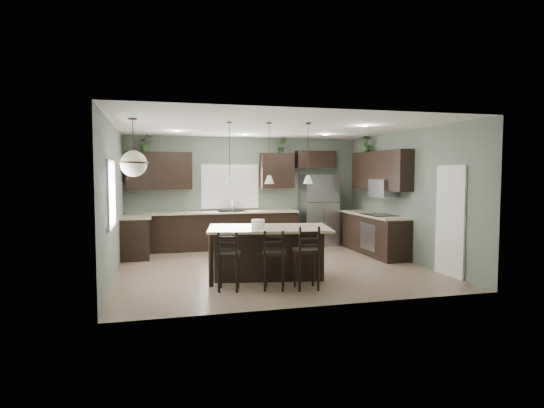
{
  "coord_description": "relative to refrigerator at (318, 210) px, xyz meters",
  "views": [
    {
      "loc": [
        -2.29,
        -8.74,
        1.91
      ],
      "look_at": [
        0.1,
        0.4,
        1.25
      ],
      "focal_mm": 30.0,
      "sensor_mm": 36.0,
      "label": 1
    }
  ],
  "objects": [
    {
      "name": "ground",
      "position": [
        -1.88,
        -2.39,
        -0.93
      ],
      "size": [
        6.0,
        6.0,
        0.0
      ],
      "primitive_type": "plane",
      "color": "#9E8466",
      "rests_on": "ground"
    },
    {
      "name": "pantry_door",
      "position": [
        1.1,
        -3.94,
        0.09
      ],
      "size": [
        0.04,
        0.82,
        2.04
      ],
      "primitive_type": "cube",
      "color": "white",
      "rests_on": "ground"
    },
    {
      "name": "window_back",
      "position": [
        -2.28,
        0.34,
        0.62
      ],
      "size": [
        1.35,
        0.02,
        1.0
      ],
      "primitive_type": "cube",
      "color": "white",
      "rests_on": "room_shell"
    },
    {
      "name": "window_left",
      "position": [
        -4.86,
        -3.19,
        0.62
      ],
      "size": [
        0.02,
        1.1,
        1.0
      ],
      "primitive_type": "cube",
      "color": "white",
      "rests_on": "room_shell"
    },
    {
      "name": "left_return_cabs",
      "position": [
        -4.58,
        -0.69,
        -0.48
      ],
      "size": [
        0.6,
        0.9,
        0.9
      ],
      "primitive_type": "cube",
      "color": "black",
      "rests_on": "ground"
    },
    {
      "name": "left_return_countertop",
      "position": [
        -4.56,
        -0.69,
        -0.01
      ],
      "size": [
        0.66,
        0.96,
        0.04
      ],
      "primitive_type": "cube",
      "color": "beige",
      "rests_on": "left_return_cabs"
    },
    {
      "name": "back_lower_cabs",
      "position": [
        -2.73,
        0.06,
        -0.48
      ],
      "size": [
        4.2,
        0.6,
        0.9
      ],
      "primitive_type": "cube",
      "color": "black",
      "rests_on": "ground"
    },
    {
      "name": "back_countertop",
      "position": [
        -2.73,
        0.04,
        -0.01
      ],
      "size": [
        4.2,
        0.66,
        0.04
      ],
      "primitive_type": "cube",
      "color": "beige",
      "rests_on": "back_lower_cabs"
    },
    {
      "name": "sink_inset",
      "position": [
        -2.28,
        0.04,
        0.01
      ],
      "size": [
        0.7,
        0.45,
        0.01
      ],
      "primitive_type": "cube",
      "color": "gray",
      "rests_on": "back_countertop"
    },
    {
      "name": "faucet",
      "position": [
        -2.28,
        0.01,
        0.16
      ],
      "size": [
        0.02,
        0.02,
        0.28
      ],
      "primitive_type": "cylinder",
      "color": "silver",
      "rests_on": "back_countertop"
    },
    {
      "name": "back_upper_left",
      "position": [
        -4.03,
        0.19,
        1.02
      ],
      "size": [
        1.55,
        0.34,
        0.9
      ],
      "primitive_type": "cube",
      "color": "black",
      "rests_on": "room_shell"
    },
    {
      "name": "back_upper_right",
      "position": [
        -1.08,
        0.19,
        1.02
      ],
      "size": [
        0.85,
        0.34,
        0.9
      ],
      "primitive_type": "cube",
      "color": "black",
      "rests_on": "room_shell"
    },
    {
      "name": "fridge_header",
      "position": [
        -0.03,
        0.19,
        1.32
      ],
      "size": [
        1.05,
        0.34,
        0.45
      ],
      "primitive_type": "cube",
      "color": "black",
      "rests_on": "room_shell"
    },
    {
      "name": "right_lower_cabs",
      "position": [
        0.82,
        -1.52,
        -0.48
      ],
      "size": [
        0.6,
        2.35,
        0.9
      ],
      "primitive_type": "cube",
      "color": "black",
      "rests_on": "ground"
    },
    {
      "name": "right_countertop",
      "position": [
        0.8,
        -1.52,
        -0.01
      ],
      "size": [
        0.66,
        2.35,
        0.04
      ],
      "primitive_type": "cube",
      "color": "beige",
      "rests_on": "right_lower_cabs"
    },
    {
      "name": "cooktop",
      "position": [
        0.8,
        -1.79,
        0.02
      ],
      "size": [
        0.58,
        0.75,
        0.02
      ],
      "primitive_type": "cube",
      "color": "black",
      "rests_on": "right_countertop"
    },
    {
      "name": "wall_oven_front",
      "position": [
        0.52,
        -1.79,
        -0.48
      ],
      "size": [
        0.01,
        0.72,
        0.6
      ],
      "primitive_type": "cube",
      "color": "gray",
      "rests_on": "right_lower_cabs"
    },
    {
      "name": "right_upper_cabs",
      "position": [
        0.95,
        -1.52,
        1.02
      ],
      "size": [
        0.34,
        2.35,
        0.9
      ],
      "primitive_type": "cube",
      "color": "black",
      "rests_on": "room_shell"
    },
    {
      "name": "microwave",
      "position": [
        0.9,
        -1.79,
        0.62
      ],
      "size": [
        0.4,
        0.75,
        0.4
      ],
      "primitive_type": "cube",
      "color": "gray",
      "rests_on": "right_upper_cabs"
    },
    {
      "name": "refrigerator",
      "position": [
        0.0,
        0.0,
        0.0
      ],
      "size": [
        0.9,
        0.74,
        1.85
      ],
      "primitive_type": "cube",
      "color": "#9B9DA4",
      "rests_on": "ground"
    },
    {
      "name": "kitchen_island",
      "position": [
        -2.16,
        -3.27,
        -0.46
      ],
      "size": [
        2.35,
        1.6,
        0.92
      ],
      "primitive_type": "cube",
      "rotation": [
        0.0,
        0.0,
        -0.18
      ],
      "color": "black",
      "rests_on": "ground"
    },
    {
      "name": "serving_dish",
      "position": [
        -2.36,
        -3.24,
        0.07
      ],
      "size": [
        0.24,
        0.24,
        0.14
      ],
      "primitive_type": "cylinder",
      "color": "white",
      "rests_on": "kitchen_island"
    },
    {
      "name": "bar_stool_left",
      "position": [
        -3.02,
        -3.97,
        -0.44
      ],
      "size": [
        0.44,
        0.44,
        0.98
      ],
      "primitive_type": "cube",
      "rotation": [
        0.0,
        0.0,
        -0.24
      ],
      "color": "black",
      "rests_on": "ground"
    },
    {
      "name": "bar_stool_center",
      "position": [
        -2.29,
        -4.09,
        -0.43
      ],
      "size": [
        0.46,
        0.46,
        0.99
      ],
      "primitive_type": "cube",
      "rotation": [
        0.0,
        0.0,
        -0.3
      ],
      "color": "black",
      "rests_on": "ground"
    },
    {
      "name": "bar_stool_right",
      "position": [
        -1.77,
        -4.19,
        -0.4
      ],
      "size": [
        0.42,
        0.42,
        1.05
      ],
      "primitive_type": "cube",
      "rotation": [
        0.0,
        0.0,
        -0.07
      ],
      "color": "black",
      "rests_on": "ground"
    },
    {
      "name": "pendant_left",
      "position": [
        -2.85,
        -3.15,
        1.32
      ],
      "size": [
        0.17,
        0.17,
        1.1
      ],
      "primitive_type": null,
      "color": "silver",
      "rests_on": "room_shell"
    },
    {
      "name": "pendant_center",
      "position": [
        -2.16,
        -3.27,
        1.32
      ],
      "size": [
        0.17,
        0.17,
        1.1
      ],
      "primitive_type": null,
      "color": "white",
      "rests_on": "room_shell"
    },
    {
      "name": "pendant_right",
      "position": [
        -1.48,
        -3.4,
        1.32
      ],
      "size": [
        0.17,
        0.17,
        1.1
      ],
      "primitive_type": null,
      "color": "white",
      "rests_on": "room_shell"
    },
    {
      "name": "chandelier",
      "position": [
        -4.48,
        -3.31,
        1.39
      ],
      "size": [
        0.47,
        0.47,
        0.97
      ],
      "primitive_type": null,
      "color": "#F8F1CB",
      "rests_on": "room_shell"
    },
    {
      "name": "plant_back_left",
      "position": [
        -4.34,
        0.16,
        1.67
      ],
      "size": [
        0.44,
        0.42,
        0.39
      ],
      "primitive_type": "imported",
      "rotation": [
        0.0,
        0.0,
        0.42
      ],
      "color": "#284C21",
      "rests_on": "back_upper_left"
    },
    {
      "name": "plant_back_right",
      "position": [
        -0.95,
        0.16,
        1.67
      ],
      "size": [
        0.26,
        0.23,
        0.4
      ],
      "primitive_type": "imported",
      "rotation": [
        0.0,
        0.0,
        -0.28
      ],
      "color": "#2E4E22",
      "rests_on": "back_upper_right"
    },
    {
      "name": "plant_right_wall",
      "position": [
        0.92,
        -0.84,
        1.69
      ],
      "size": [
        0.28,
        0.28,
        0.44
      ],
      "primitive_type": "imported",
      "rotation": [
        0.0,
        0.0,
        0.14
      ],
      "color": "#244A20",
      "rests_on": "right_upper_cabs"
    },
    {
      "name": "room_shell",
      "position": [
        -1.88,
        -2.39,
        0.77
      ],
      "size": [
        6.0,
        6.0,
        6.0
      ],
      "color": "slate",
      "rests_on": "ground"
    }
  ]
}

